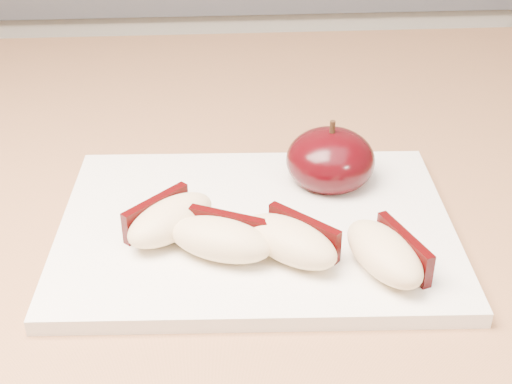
{
  "coord_description": "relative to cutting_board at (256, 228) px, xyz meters",
  "views": [
    {
      "loc": [
        -0.11,
        -0.04,
        1.2
      ],
      "look_at": [
        -0.09,
        0.39,
        0.94
      ],
      "focal_mm": 50.0,
      "sensor_mm": 36.0,
      "label": 1
    }
  ],
  "objects": [
    {
      "name": "apple_wedge_a",
      "position": [
        -0.06,
        -0.01,
        0.02
      ],
      "size": [
        0.08,
        0.08,
        0.03
      ],
      "rotation": [
        0.0,
        0.0,
        0.78
      ],
      "color": "#DABC8A",
      "rests_on": "cutting_board"
    },
    {
      "name": "apple_half",
      "position": [
        0.06,
        0.06,
        0.02
      ],
      "size": [
        0.08,
        0.08,
        0.06
      ],
      "rotation": [
        0.0,
        0.0,
        0.15
      ],
      "color": "black",
      "rests_on": "cutting_board"
    },
    {
      "name": "cutting_board",
      "position": [
        0.0,
        0.0,
        0.0
      ],
      "size": [
        0.29,
        0.22,
        0.01
      ],
      "primitive_type": "cube",
      "rotation": [
        0.0,
        0.0,
        -0.04
      ],
      "color": "white",
      "rests_on": "island_counter"
    },
    {
      "name": "back_cabinet",
      "position": [
        0.09,
        0.81,
        -0.43
      ],
      "size": [
        2.4,
        0.62,
        0.94
      ],
      "color": "silver",
      "rests_on": "ground"
    },
    {
      "name": "apple_wedge_c",
      "position": [
        0.02,
        -0.04,
        0.02
      ],
      "size": [
        0.08,
        0.08,
        0.03
      ],
      "rotation": [
        0.0,
        0.0,
        -0.77
      ],
      "color": "#DABC8A",
      "rests_on": "cutting_board"
    },
    {
      "name": "apple_wedge_d",
      "position": [
        0.08,
        -0.06,
        0.02
      ],
      "size": [
        0.06,
        0.08,
        0.03
      ],
      "rotation": [
        0.0,
        0.0,
        -1.22
      ],
      "color": "#DABC8A",
      "rests_on": "cutting_board"
    },
    {
      "name": "apple_wedge_b",
      "position": [
        -0.03,
        -0.04,
        0.02
      ],
      "size": [
        0.08,
        0.06,
        0.03
      ],
      "rotation": [
        0.0,
        0.0,
        -0.43
      ],
      "color": "#DABC8A",
      "rests_on": "cutting_board"
    }
  ]
}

